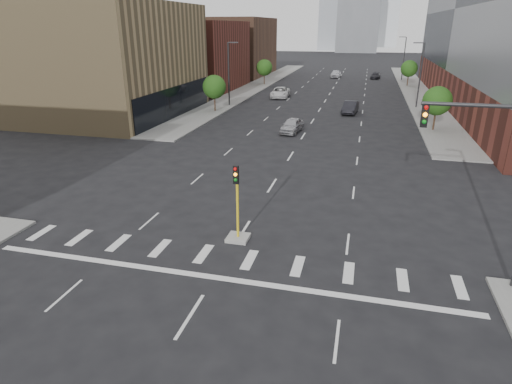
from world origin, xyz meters
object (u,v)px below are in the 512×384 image
at_px(median_traffic_signal, 238,224).
at_px(car_distant, 336,74).
at_px(car_far_left, 280,92).
at_px(car_near_left, 292,125).
at_px(car_deep_right, 375,76).
at_px(car_mid_right, 350,107).

distance_m(median_traffic_signal, car_distant, 83.08).
relative_size(median_traffic_signal, car_far_left, 0.72).
bearing_deg(median_traffic_signal, car_near_left, 93.26).
height_order(car_far_left, car_deep_right, car_far_left).
relative_size(median_traffic_signal, car_deep_right, 0.97).
xyz_separation_m(car_near_left, car_mid_right, (5.81, 13.00, 0.03)).
bearing_deg(car_deep_right, car_distant, -176.06).
distance_m(median_traffic_signal, car_near_left, 26.42).
xyz_separation_m(car_near_left, car_deep_right, (9.45, 56.16, -0.13)).
xyz_separation_m(car_mid_right, car_far_left, (-11.96, 11.31, 0.03)).
distance_m(car_near_left, car_distant, 56.70).
bearing_deg(car_deep_right, car_far_left, -108.63).
height_order(car_far_left, car_distant, car_distant).
height_order(car_mid_right, car_deep_right, car_mid_right).
distance_m(car_far_left, car_distant, 33.08).
relative_size(car_near_left, car_far_left, 0.76).
relative_size(car_far_left, car_distant, 1.21).
relative_size(car_near_left, car_distant, 0.92).
bearing_deg(car_far_left, car_deep_right, 59.43).
bearing_deg(car_near_left, car_far_left, 111.12).
bearing_deg(car_far_left, car_mid_right, -47.89).
bearing_deg(car_near_left, median_traffic_signal, -79.80).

